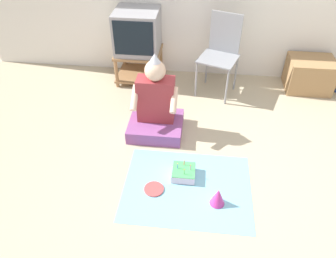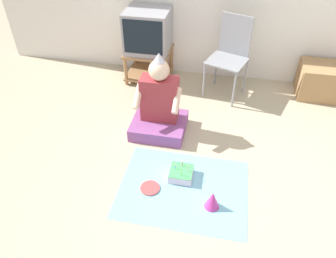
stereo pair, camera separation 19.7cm
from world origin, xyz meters
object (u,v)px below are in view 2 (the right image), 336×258
person_seated (159,108)px  paper_plate (150,188)px  tv (148,31)px  cardboard_box_stack (322,81)px  birthday_cake (181,173)px  party_hat_blue (212,200)px  folding_chair (231,52)px

person_seated → paper_plate: (0.10, -0.84, -0.27)m
tv → cardboard_box_stack: tv is taller
birthday_cake → paper_plate: (-0.25, -0.19, -0.04)m
party_hat_blue → tv: bearing=117.3°
folding_chair → party_hat_blue: (-0.00, -1.83, -0.46)m
folding_chair → party_hat_blue: size_ratio=5.64×
person_seated → party_hat_blue: 1.15m
party_hat_blue → folding_chair: bearing=89.9°
person_seated → birthday_cake: bearing=-61.9°
tv → folding_chair: (1.02, -0.15, -0.11)m
paper_plate → person_seated: bearing=96.5°
folding_chair → paper_plate: (-0.56, -1.74, -0.54)m
folding_chair → cardboard_box_stack: folding_chair is taller
paper_plate → folding_chair: bearing=72.1°
folding_chair → tv: bearing=171.7°
tv → folding_chair: size_ratio=0.56×
tv → party_hat_blue: tv is taller
tv → paper_plate: bearing=-76.2°
birthday_cake → party_hat_blue: (0.31, -0.28, 0.04)m
person_seated → party_hat_blue: (0.65, -0.92, -0.19)m
tv → party_hat_blue: bearing=-62.7°
folding_chair → party_hat_blue: folding_chair is taller
person_seated → cardboard_box_stack: bearing=30.6°
birthday_cake → person_seated: bearing=118.1°
cardboard_box_stack → paper_plate: size_ratio=3.11×
folding_chair → birthday_cake: folding_chair is taller
cardboard_box_stack → birthday_cake: size_ratio=2.57×
tv → party_hat_blue: size_ratio=3.14×
tv → paper_plate: tv is taller
tv → paper_plate: size_ratio=3.04×
party_hat_blue → person_seated: bearing=125.2°
tv → person_seated: (0.37, -1.05, -0.38)m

